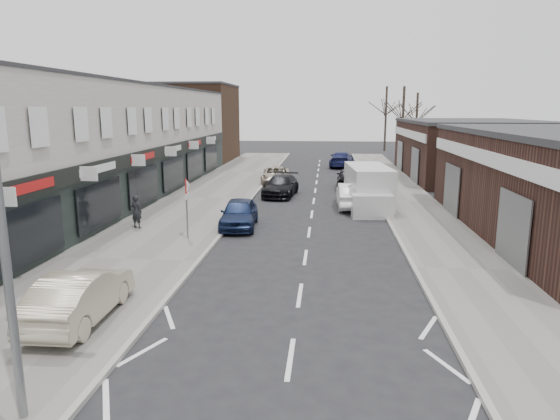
% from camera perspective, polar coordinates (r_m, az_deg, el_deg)
% --- Properties ---
extents(ground, '(160.00, 160.00, 0.00)m').
position_cam_1_polar(ground, '(10.24, 0.31, -21.90)').
color(ground, black).
rests_on(ground, ground).
extents(pavement_left, '(5.50, 64.00, 0.12)m').
position_cam_1_polar(pavement_left, '(31.92, -8.33, 1.34)').
color(pavement_left, slate).
rests_on(pavement_left, ground).
extents(pavement_right, '(3.50, 64.00, 0.12)m').
position_cam_1_polar(pavement_right, '(31.42, 14.42, 0.94)').
color(pavement_right, slate).
rests_on(pavement_right, ground).
extents(shop_terrace_left, '(8.00, 41.00, 7.10)m').
position_cam_1_polar(shop_terrace_left, '(31.50, -21.73, 6.92)').
color(shop_terrace_left, beige).
rests_on(shop_terrace_left, ground).
extents(brick_block_far, '(8.00, 10.00, 8.00)m').
position_cam_1_polar(brick_block_far, '(55.40, -9.70, 9.68)').
color(brick_block_far, '#41291B').
rests_on(brick_block_far, ground).
extents(right_unit_far, '(10.00, 16.00, 4.50)m').
position_cam_1_polar(right_unit_far, '(44.24, 20.87, 6.39)').
color(right_unit_far, '#3C231B').
rests_on(right_unit_far, ground).
extents(tree_far_a, '(3.60, 3.60, 8.00)m').
position_cam_1_polar(tree_far_a, '(57.39, 13.65, 5.57)').
color(tree_far_a, '#382D26').
rests_on(tree_far_a, ground).
extents(tree_far_b, '(3.60, 3.60, 7.50)m').
position_cam_1_polar(tree_far_b, '(63.69, 15.13, 6.06)').
color(tree_far_b, '#382D26').
rests_on(tree_far_b, ground).
extents(tree_far_c, '(3.60, 3.60, 8.50)m').
position_cam_1_polar(tree_far_c, '(69.18, 11.84, 6.62)').
color(tree_far_c, '#382D26').
rests_on(tree_far_c, ground).
extents(street_lamp, '(2.23, 0.22, 8.00)m').
position_cam_1_polar(street_lamp, '(9.40, -28.87, 3.84)').
color(street_lamp, slate).
rests_on(street_lamp, pavement_left).
extents(warning_sign, '(0.12, 0.80, 2.70)m').
position_cam_1_polar(warning_sign, '(21.62, -10.58, 2.18)').
color(warning_sign, slate).
rests_on(warning_sign, pavement_left).
extents(white_van, '(2.62, 6.32, 2.40)m').
position_cam_1_polar(white_van, '(29.12, 10.07, 2.45)').
color(white_van, silver).
rests_on(white_van, ground).
extents(sedan_on_pavement, '(1.52, 4.15, 1.36)m').
position_cam_1_polar(sedan_on_pavement, '(14.36, -21.90, -9.06)').
color(sedan_on_pavement, '#B7AC92').
rests_on(sedan_on_pavement, pavement_left).
extents(pedestrian, '(0.67, 0.55, 1.57)m').
position_cam_1_polar(pedestrian, '(24.29, -16.08, -0.17)').
color(pedestrian, black).
rests_on(pedestrian, pavement_left).
extents(parked_car_left_a, '(1.89, 4.16, 1.39)m').
position_cam_1_polar(parked_car_left_a, '(24.05, -4.70, -0.38)').
color(parked_car_left_a, '#162245').
rests_on(parked_car_left_a, ground).
extents(parked_car_left_b, '(2.31, 4.79, 1.35)m').
position_cam_1_polar(parked_car_left_b, '(32.67, 0.11, 2.79)').
color(parked_car_left_b, black).
rests_on(parked_car_left_b, ground).
extents(parked_car_left_c, '(2.31, 4.62, 1.26)m').
position_cam_1_polar(parked_car_left_c, '(38.26, -0.49, 4.01)').
color(parked_car_left_c, '#AC9C8A').
rests_on(parked_car_left_c, ground).
extents(parked_car_right_a, '(1.64, 4.40, 1.44)m').
position_cam_1_polar(parked_car_right_a, '(29.08, 8.13, 1.67)').
color(parked_car_right_a, white).
rests_on(parked_car_right_a, ground).
extents(parked_car_right_b, '(1.90, 4.45, 1.50)m').
position_cam_1_polar(parked_car_right_b, '(36.18, 7.92, 3.66)').
color(parked_car_right_b, black).
rests_on(parked_car_right_b, ground).
extents(parked_car_right_c, '(2.60, 5.37, 1.51)m').
position_cam_1_polar(parked_car_right_c, '(49.38, 7.04, 5.77)').
color(parked_car_right_c, '#161B46').
rests_on(parked_car_right_c, ground).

